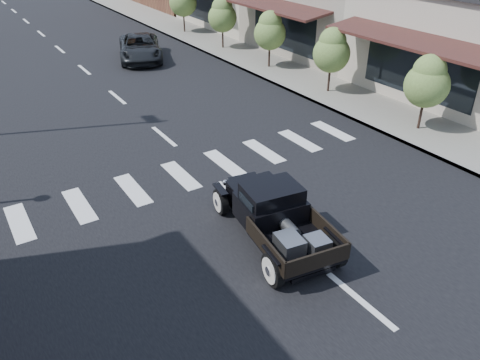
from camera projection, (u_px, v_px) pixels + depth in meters
ground at (277, 231)px, 12.22m from camera, size 120.00×120.00×0.00m
road at (96, 80)px, 23.16m from camera, size 14.00×80.00×0.02m
road_markings at (134, 112)px, 19.52m from camera, size 12.00×60.00×0.06m
sidewalk_right at (240, 54)px, 27.11m from camera, size 3.00×80.00×0.15m
storefront_mid at (351, 9)px, 27.60m from camera, size 10.00×9.00×4.50m
small_tree_a at (425, 94)px, 17.00m from camera, size 1.61×1.61×2.69m
small_tree_b at (331, 61)px, 20.67m from camera, size 1.63×1.63×2.72m
small_tree_c at (270, 40)px, 24.03m from camera, size 1.63×1.63×2.72m
small_tree_d at (222, 24)px, 27.48m from camera, size 1.67×1.67×2.78m
small_tree_e at (183, 8)px, 31.14m from camera, size 1.83×1.83×3.05m
hotrod_pickup at (275, 214)px, 11.58m from camera, size 2.57×4.49×1.47m
second_car at (140, 48)px, 26.03m from camera, size 3.67×5.24×1.33m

